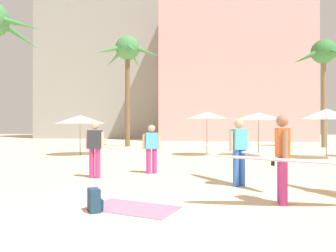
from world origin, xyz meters
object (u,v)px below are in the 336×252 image
at_px(cafe_umbrella_3, 258,116).
at_px(person_mid_center, 238,150).
at_px(palm_tree_left, 128,54).
at_px(cafe_umbrella_2, 80,119).
at_px(beach_towel, 133,208).
at_px(backpack, 95,201).
at_px(cafe_umbrella_0, 327,114).
at_px(palm_tree_center, 323,57).
at_px(person_far_left, 152,147).
at_px(person_mid_right, 284,157).
at_px(person_near_right, 95,147).
at_px(cafe_umbrella_1, 207,115).

height_order(cafe_umbrella_3, person_mid_center, cafe_umbrella_3).
relative_size(palm_tree_left, cafe_umbrella_2, 3.22).
distance_m(beach_towel, backpack, 0.73).
bearing_deg(cafe_umbrella_2, cafe_umbrella_0, -3.36).
xyz_separation_m(palm_tree_center, person_far_left, (-11.05, -14.12, -5.94)).
relative_size(cafe_umbrella_3, backpack, 6.00).
xyz_separation_m(person_mid_right, person_far_left, (-3.17, 3.90, -0.06)).
bearing_deg(person_mid_right, palm_tree_center, -109.76).
bearing_deg(person_far_left, person_mid_center, -141.56).
bearing_deg(cafe_umbrella_2, person_near_right, -65.78).
bearing_deg(cafe_umbrella_0, cafe_umbrella_1, 169.24).
height_order(person_far_left, person_near_right, person_near_right).
bearing_deg(backpack, palm_tree_left, 69.40).
distance_m(cafe_umbrella_2, beach_towel, 12.04).
distance_m(cafe_umbrella_0, person_far_left, 9.70).
bearing_deg(person_far_left, palm_tree_left, 0.07).
bearing_deg(person_mid_center, cafe_umbrella_2, 10.43).
bearing_deg(cafe_umbrella_3, backpack, -114.52).
xyz_separation_m(person_mid_right, person_near_right, (-4.73, 2.84, -0.01)).
distance_m(cafe_umbrella_3, person_mid_right, 10.61).
bearing_deg(person_near_right, person_mid_center, -89.52).
relative_size(palm_tree_center, person_far_left, 5.08).
height_order(palm_tree_left, beach_towel, palm_tree_left).
relative_size(cafe_umbrella_2, person_near_right, 1.60).
distance_m(cafe_umbrella_1, cafe_umbrella_2, 6.95).
relative_size(person_mid_center, person_near_right, 1.68).
xyz_separation_m(cafe_umbrella_1, person_near_right, (-3.61, -7.76, -1.23)).
bearing_deg(person_far_left, person_mid_right, -156.76).
relative_size(cafe_umbrella_0, beach_towel, 1.48).
distance_m(palm_tree_left, beach_towel, 20.01).
bearing_deg(person_mid_center, palm_tree_center, -59.88).
height_order(person_mid_center, person_near_right, person_mid_center).
distance_m(palm_tree_center, cafe_umbrella_3, 10.93).
xyz_separation_m(cafe_umbrella_0, person_far_left, (-7.81, -5.60, -1.30)).
bearing_deg(palm_tree_left, palm_tree_center, 1.18).
distance_m(cafe_umbrella_0, person_mid_center, 9.19).
bearing_deg(person_near_right, backpack, -150.20).
bearing_deg(cafe_umbrella_1, cafe_umbrella_2, -177.11).
relative_size(cafe_umbrella_2, person_mid_center, 0.95).
height_order(palm_tree_center, cafe_umbrella_3, palm_tree_center).
relative_size(cafe_umbrella_3, person_near_right, 1.49).
height_order(palm_tree_center, person_far_left, palm_tree_center).
bearing_deg(cafe_umbrella_1, person_far_left, -107.00).
bearing_deg(person_mid_right, cafe_umbrella_2, -47.94).
bearing_deg(palm_tree_center, cafe_umbrella_0, -110.80).
bearing_deg(beach_towel, palm_tree_left, 103.08).
height_order(cafe_umbrella_0, person_near_right, cafe_umbrella_0).
bearing_deg(backpack, cafe_umbrella_0, 19.86).
bearing_deg(beach_towel, person_far_left, 93.71).
xyz_separation_m(cafe_umbrella_0, beach_towel, (-7.53, -9.95, -2.17)).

